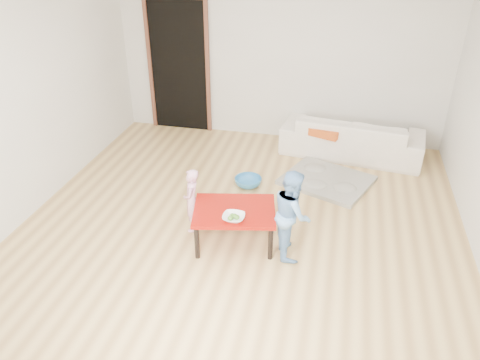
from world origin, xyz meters
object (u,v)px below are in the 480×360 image
(red_table, at_px, (234,226))
(bowl, at_px, (234,218))
(child_pink, at_px, (192,200))
(basin, at_px, (248,182))
(child_blue, at_px, (292,214))
(sofa, at_px, (352,136))

(red_table, relative_size, bowl, 3.80)
(child_pink, xyz_separation_m, basin, (0.41, 1.09, -0.32))
(red_table, xyz_separation_m, child_blue, (0.61, -0.03, 0.27))
(bowl, distance_m, basin, 1.49)
(basin, bearing_deg, child_blue, -60.29)
(bowl, bearing_deg, basin, 96.00)
(child_pink, bearing_deg, child_blue, 73.33)
(sofa, height_order, red_table, sofa)
(child_pink, bearing_deg, basin, 151.64)
(sofa, bearing_deg, child_blue, 84.44)
(bowl, relative_size, basin, 0.63)
(sofa, xyz_separation_m, child_pink, (-1.70, -2.34, 0.08))
(sofa, distance_m, child_blue, 2.59)
(red_table, distance_m, bowl, 0.31)
(sofa, xyz_separation_m, child_blue, (-0.57, -2.52, 0.19))
(sofa, relative_size, child_blue, 2.08)
(sofa, xyz_separation_m, red_table, (-1.18, -2.49, -0.08))
(red_table, bearing_deg, sofa, 64.65)
(child_pink, bearing_deg, bowl, 51.14)
(sofa, bearing_deg, red_table, 71.82)
(sofa, relative_size, red_table, 2.35)
(bowl, relative_size, child_blue, 0.23)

